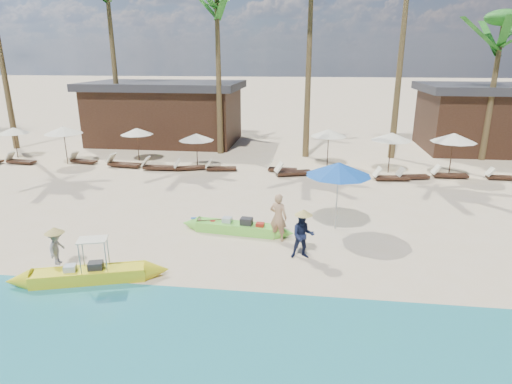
# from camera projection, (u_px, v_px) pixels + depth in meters

# --- Properties ---
(ground) EXTENTS (240.00, 240.00, 0.00)m
(ground) POSITION_uv_depth(u_px,v_px,m) (232.00, 250.00, 13.95)
(ground) COLOR beige
(ground) RESTS_ON ground
(wet_sand_strip) EXTENTS (240.00, 4.50, 0.01)m
(wet_sand_strip) POSITION_uv_depth(u_px,v_px,m) (190.00, 349.00, 9.23)
(wet_sand_strip) COLOR tan
(wet_sand_strip) RESTS_ON ground
(green_canoe) EXTENTS (4.65, 0.94, 0.59)m
(green_canoe) POSITION_uv_depth(u_px,v_px,m) (237.00, 227.00, 15.27)
(green_canoe) COLOR #74E545
(green_canoe) RESTS_ON ground
(yellow_canoe) EXTENTS (4.79, 1.73, 1.28)m
(yellow_canoe) POSITION_uv_depth(u_px,v_px,m) (89.00, 275.00, 11.97)
(yellow_canoe) COLOR yellow
(yellow_canoe) RESTS_ON ground
(tourist) EXTENTS (0.70, 0.57, 1.68)m
(tourist) POSITION_uv_depth(u_px,v_px,m) (278.00, 217.00, 14.47)
(tourist) COLOR tan
(tourist) RESTS_ON ground
(vendor_green) EXTENTS (0.80, 0.66, 1.49)m
(vendor_green) POSITION_uv_depth(u_px,v_px,m) (303.00, 236.00, 13.22)
(vendor_green) COLOR #151D3B
(vendor_green) RESTS_ON ground
(vendor_yellow) EXTENTS (0.42, 0.69, 1.05)m
(vendor_yellow) POSITION_uv_depth(u_px,v_px,m) (57.00, 248.00, 12.49)
(vendor_yellow) COLOR gray
(vendor_yellow) RESTS_ON ground
(blue_umbrella) EXTENTS (2.32, 2.32, 2.50)m
(blue_umbrella) POSITION_uv_depth(u_px,v_px,m) (339.00, 169.00, 15.01)
(blue_umbrella) COLOR #99999E
(blue_umbrella) RESTS_ON ground
(resort_parasol_2) EXTENTS (1.84, 1.84, 1.90)m
(resort_parasol_2) POSITION_uv_depth(u_px,v_px,m) (13.00, 131.00, 26.01)
(resort_parasol_2) COLOR #352015
(resort_parasol_2) RESTS_ON ground
(lounger_2_left) EXTENTS (1.82, 0.76, 0.60)m
(lounger_2_left) POSITION_uv_depth(u_px,v_px,m) (19.00, 160.00, 25.02)
(lounger_2_left) COLOR #352015
(lounger_2_left) RESTS_ON ground
(resort_parasol_3) EXTENTS (2.15, 2.15, 2.21)m
(resort_parasol_3) POSITION_uv_depth(u_px,v_px,m) (63.00, 130.00, 24.47)
(resort_parasol_3) COLOR #352015
(resort_parasol_3) RESTS_ON ground
(lounger_3_left) EXTENTS (1.73, 0.86, 0.56)m
(lounger_3_left) POSITION_uv_depth(u_px,v_px,m) (82.00, 160.00, 25.16)
(lounger_3_left) COLOR #352015
(lounger_3_left) RESTS_ON ground
(lounger_3_right) EXTENTS (2.04, 0.85, 0.67)m
(lounger_3_right) POSITION_uv_depth(u_px,v_px,m) (122.00, 163.00, 24.29)
(lounger_3_right) COLOR #352015
(lounger_3_right) RESTS_ON ground
(resort_parasol_4) EXTENTS (1.92, 1.92, 1.98)m
(resort_parasol_4) POSITION_uv_depth(u_px,v_px,m) (137.00, 131.00, 25.29)
(resort_parasol_4) COLOR #352015
(resort_parasol_4) RESTS_ON ground
(lounger_4_left) EXTENTS (1.93, 0.64, 0.65)m
(lounger_4_left) POSITION_uv_depth(u_px,v_px,m) (157.00, 166.00, 23.65)
(lounger_4_left) COLOR #352015
(lounger_4_left) RESTS_ON ground
(lounger_4_right) EXTENTS (1.79, 1.07, 0.58)m
(lounger_4_right) POSITION_uv_depth(u_px,v_px,m) (188.00, 167.00, 23.62)
(lounger_4_right) COLOR #352015
(lounger_4_right) RESTS_ON ground
(resort_parasol_5) EXTENTS (1.93, 1.93, 1.99)m
(resort_parasol_5) POSITION_uv_depth(u_px,v_px,m) (196.00, 137.00, 23.45)
(resort_parasol_5) COLOR #352015
(resort_parasol_5) RESTS_ON ground
(lounger_5_left) EXTENTS (1.75, 0.77, 0.58)m
(lounger_5_left) POSITION_uv_depth(u_px,v_px,m) (219.00, 167.00, 23.51)
(lounger_5_left) COLOR #352015
(lounger_5_left) RESTS_ON ground
(resort_parasol_6) EXTENTS (2.06, 2.06, 2.12)m
(resort_parasol_6) POSITION_uv_depth(u_px,v_px,m) (329.00, 133.00, 24.08)
(resort_parasol_6) COLOR #352015
(resort_parasol_6) RESTS_ON ground
(lounger_6_left) EXTENTS (1.65, 0.59, 0.55)m
(lounger_6_left) POSITION_uv_depth(u_px,v_px,m) (280.00, 168.00, 23.35)
(lounger_6_left) COLOR #352015
(lounger_6_left) RESTS_ON ground
(lounger_6_right) EXTENTS (2.05, 1.16, 0.67)m
(lounger_6_right) POSITION_uv_depth(u_px,v_px,m) (291.00, 172.00, 22.54)
(lounger_6_right) COLOR #352015
(lounger_6_right) RESTS_ON ground
(resort_parasol_7) EXTENTS (2.12, 2.12, 2.18)m
(resort_parasol_7) POSITION_uv_depth(u_px,v_px,m) (391.00, 137.00, 22.62)
(resort_parasol_7) COLOR #352015
(resort_parasol_7) RESTS_ON ground
(lounger_7_left) EXTENTS (1.85, 0.74, 0.61)m
(lounger_7_left) POSITION_uv_depth(u_px,v_px,m) (389.00, 177.00, 21.67)
(lounger_7_left) COLOR #352015
(lounger_7_left) RESTS_ON ground
(lounger_7_right) EXTENTS (1.76, 0.88, 0.57)m
(lounger_7_right) POSITION_uv_depth(u_px,v_px,m) (411.00, 176.00, 21.88)
(lounger_7_right) COLOR #352015
(lounger_7_right) RESTS_ON ground
(resort_parasol_8) EXTENTS (2.25, 2.25, 2.32)m
(resort_parasol_8) POSITION_uv_depth(u_px,v_px,m) (454.00, 138.00, 21.68)
(resort_parasol_8) COLOR #352015
(resort_parasol_8) RESTS_ON ground
(lounger_8_left) EXTENTS (1.81, 0.59, 0.61)m
(lounger_8_left) POSITION_uv_depth(u_px,v_px,m) (448.00, 174.00, 22.13)
(lounger_8_left) COLOR #352015
(lounger_8_left) RESTS_ON ground
(lounger_9_left) EXTENTS (1.65, 0.51, 0.56)m
(lounger_9_left) POSITION_uv_depth(u_px,v_px,m) (501.00, 176.00, 21.82)
(lounger_9_left) COLOR #352015
(lounger_9_left) RESTS_ON ground
(palm_2) EXTENTS (2.08, 2.08, 11.33)m
(palm_2) POSITION_uv_depth(u_px,v_px,m) (108.00, 3.00, 26.67)
(palm_2) COLOR brown
(palm_2) RESTS_ON ground
(palm_3) EXTENTS (2.08, 2.08, 10.52)m
(palm_3) POSITION_uv_depth(u_px,v_px,m) (217.00, 11.00, 25.23)
(palm_3) COLOR brown
(palm_3) RESTS_ON ground
(palm_6) EXTENTS (2.08, 2.08, 8.51)m
(palm_6) POSITION_uv_depth(u_px,v_px,m) (501.00, 37.00, 23.98)
(palm_6) COLOR brown
(palm_6) RESTS_ON ground
(pavilion_west) EXTENTS (10.80, 6.60, 4.30)m
(pavilion_west) POSITION_uv_depth(u_px,v_px,m) (166.00, 112.00, 30.79)
(pavilion_west) COLOR #352015
(pavilion_west) RESTS_ON ground
(pavilion_east) EXTENTS (8.80, 6.60, 4.30)m
(pavilion_east) POSITION_uv_depth(u_px,v_px,m) (488.00, 117.00, 28.13)
(pavilion_east) COLOR #352015
(pavilion_east) RESTS_ON ground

